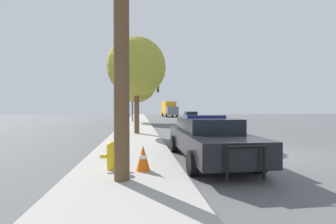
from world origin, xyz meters
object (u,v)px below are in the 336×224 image
at_px(tree_sidewalk_mid, 136,82).
at_px(tree_sidewalk_near, 137,67).
at_px(fire_hydrant, 112,155).
at_px(box_truck, 169,109).
at_px(traffic_light, 144,95).
at_px(car_background_oncoming, 191,116).
at_px(traffic_cone, 143,158).
at_px(utility_pole, 121,13).
at_px(police_car, 208,138).

bearing_deg(tree_sidewalk_mid, tree_sidewalk_near, -88.97).
bearing_deg(fire_hydrant, box_truck, 80.28).
relative_size(fire_hydrant, traffic_light, 0.16).
height_order(fire_hydrant, traffic_light, traffic_light).
distance_m(car_background_oncoming, traffic_cone, 24.58).
xyz_separation_m(fire_hydrant, box_truck, (6.97, 40.72, 1.15)).
relative_size(utility_pole, box_truck, 1.03).
distance_m(car_background_oncoming, box_truck, 17.36).
height_order(box_truck, tree_sidewalk_near, tree_sidewalk_near).
height_order(police_car, tree_sidewalk_mid, tree_sidewalk_mid).
bearing_deg(tree_sidewalk_mid, fire_hydrant, -90.91).
bearing_deg(traffic_cone, car_background_oncoming, 73.93).
relative_size(traffic_light, tree_sidewalk_near, 0.75).
xyz_separation_m(police_car, box_truck, (3.85, 39.42, 0.90)).
xyz_separation_m(utility_pole, box_truck, (6.62, 41.67, -2.30)).
distance_m(fire_hydrant, box_truck, 41.33).
xyz_separation_m(police_car, tree_sidewalk_near, (-2.55, 7.46, 3.73)).
relative_size(box_truck, tree_sidewalk_near, 1.17).
distance_m(car_background_oncoming, tree_sidewalk_mid, 8.68).
distance_m(box_truck, tree_sidewalk_near, 32.71).
bearing_deg(utility_pole, traffic_light, 87.76).
relative_size(fire_hydrant, traffic_cone, 1.12).
xyz_separation_m(car_background_oncoming, tree_sidewalk_mid, (-7.31, -1.71, 4.36)).
bearing_deg(traffic_cone, utility_pole, -124.19).
bearing_deg(traffic_light, utility_pole, -92.24).
distance_m(police_car, traffic_cone, 2.75).
height_order(police_car, tree_sidewalk_near, tree_sidewalk_near).
distance_m(police_car, box_truck, 39.61).
bearing_deg(box_truck, car_background_oncoming, 88.34).
xyz_separation_m(tree_sidewalk_near, traffic_cone, (0.28, -8.98, -4.04)).
xyz_separation_m(fire_hydrant, tree_sidewalk_near, (0.58, 8.76, 3.98)).
height_order(fire_hydrant, tree_sidewalk_mid, tree_sidewalk_mid).
height_order(car_background_oncoming, tree_sidewalk_mid, tree_sidewalk_mid).
bearing_deg(box_truck, fire_hydrant, 76.37).
distance_m(police_car, tree_sidewalk_near, 8.72).
height_order(traffic_light, car_background_oncoming, traffic_light).
height_order(car_background_oncoming, tree_sidewalk_near, tree_sidewalk_near).
distance_m(box_truck, tree_sidewalk_mid, 20.43).
height_order(traffic_light, traffic_cone, traffic_light).
xyz_separation_m(police_car, utility_pole, (-2.77, -2.26, 3.20)).
bearing_deg(tree_sidewalk_mid, traffic_cone, -88.67).
bearing_deg(fire_hydrant, police_car, 22.62).
xyz_separation_m(police_car, traffic_cone, (-2.27, -1.52, -0.31)).
bearing_deg(utility_pole, tree_sidewalk_mid, 90.02).
relative_size(fire_hydrant, tree_sidewalk_mid, 0.10).
xyz_separation_m(car_background_oncoming, tree_sidewalk_near, (-7.08, -14.64, 3.80)).
relative_size(utility_pole, car_background_oncoming, 1.76).
height_order(utility_pole, car_background_oncoming, utility_pole).
bearing_deg(box_truck, police_car, 80.51).
height_order(fire_hydrant, car_background_oncoming, car_background_oncoming).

